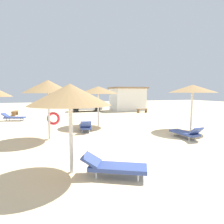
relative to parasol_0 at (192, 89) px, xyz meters
name	(u,v)px	position (x,y,z in m)	size (l,w,h in m)	color
ground_plane	(132,141)	(-4.79, -1.16, -2.69)	(80.00, 80.00, 0.00)	beige
parasol_0	(192,89)	(0.00, 0.00, 0.00)	(2.99, 2.99, 2.96)	silver
parasol_1	(70,95)	(-8.18, -3.91, -0.28)	(2.48, 2.48, 2.74)	silver
parasol_2	(98,90)	(-5.22, 3.63, -0.07)	(3.00, 3.00, 2.91)	silver
parasol_5	(48,87)	(-8.71, 0.78, 0.05)	(2.59, 2.59, 3.12)	silver
lounger_0	(186,133)	(-1.78, -1.59, -2.38)	(0.75, 1.92, 0.74)	#33478C
lounger_1	(113,166)	(-7.06, -4.61, -2.38)	(1.98, 1.47, 0.64)	#33478C
lounger_2	(85,126)	(-6.53, 2.08, -2.37)	(0.87, 1.93, 0.78)	#33478C
lounger_3	(13,117)	(-11.54, 8.56, -2.38)	(2.00, 1.16, 0.70)	#33478C
bench_0	(142,110)	(2.16, 10.45, -2.35)	(1.52, 0.47, 0.49)	brown
bench_1	(15,112)	(-11.96, 12.70, -2.35)	(0.59, 1.54, 0.49)	brown
parked_car	(86,105)	(-3.94, 14.36, -1.87)	(4.12, 2.24, 1.72)	silver
beach_cabana	(127,99)	(1.68, 13.73, -1.10)	(4.54, 3.57, 3.15)	white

